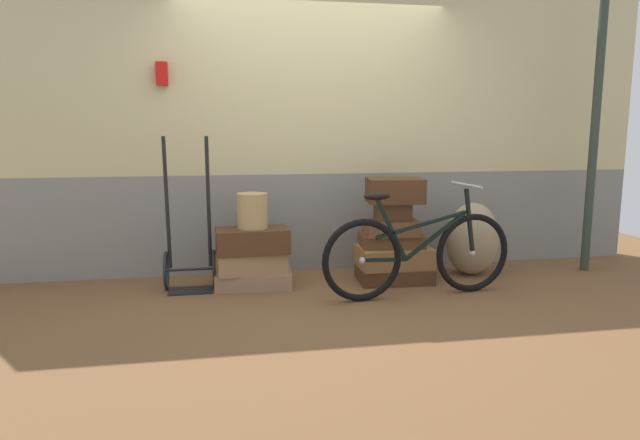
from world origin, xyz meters
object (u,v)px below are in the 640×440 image
suitcase_6 (391,228)px  suitcase_2 (252,240)px  suitcase_1 (251,262)px  suitcase_8 (395,190)px  luggage_trolley (190,256)px  suitcase_0 (254,279)px  suitcase_7 (393,211)px  suitcase_4 (394,257)px  wicker_basket (252,211)px  burlap_sack (472,239)px  bicycle (418,254)px  suitcase_3 (394,274)px  suitcase_5 (391,240)px

suitcase_6 → suitcase_2: bearing=-175.4°
suitcase_1 → suitcase_2: bearing=-64.7°
suitcase_8 → luggage_trolley: (-1.79, 0.07, -0.54)m
suitcase_0 → luggage_trolley: bearing=179.9°
suitcase_7 → suitcase_2: bearing=-173.6°
suitcase_7 → suitcase_4: bearing=-77.1°
suitcase_7 → wicker_basket: bearing=-174.6°
suitcase_7 → burlap_sack: suitcase_7 is taller
wicker_basket → bicycle: bearing=-21.4°
suitcase_0 → suitcase_2: bearing=-99.8°
suitcase_0 → bicycle: bicycle is taller
suitcase_0 → luggage_trolley: luggage_trolley is taller
suitcase_3 → burlap_sack: burlap_sack is taller
suitcase_8 → bicycle: (0.05, -0.50, -0.46)m
suitcase_4 → luggage_trolley: bearing=176.6°
suitcase_8 → burlap_sack: 0.92m
suitcase_4 → suitcase_1: bearing=178.1°
suitcase_4 → suitcase_7: suitcase_7 is taller
wicker_basket → burlap_sack: wicker_basket is taller
suitcase_2 → suitcase_6: suitcase_6 is taller
suitcase_1 → bicycle: 1.42m
suitcase_8 → burlap_sack: (0.79, 0.07, -0.48)m
suitcase_3 → wicker_basket: bearing=-177.3°
suitcase_7 → bicycle: bearing=-79.2°
suitcase_5 → wicker_basket: wicker_basket is taller
suitcase_5 → suitcase_0: bearing=-172.5°
suitcase_4 → bicycle: (0.05, -0.48, 0.13)m
suitcase_0 → wicker_basket: (-0.00, -0.01, 0.60)m
suitcase_3 → suitcase_7: bearing=108.8°
suitcase_4 → suitcase_2: bearing=179.1°
suitcase_0 → suitcase_2: 0.35m
suitcase_3 → wicker_basket: (-1.26, 0.03, 0.60)m
suitcase_5 → bicycle: bicycle is taller
suitcase_6 → luggage_trolley: bearing=-178.0°
suitcase_2 → bicycle: size_ratio=0.37×
suitcase_8 → wicker_basket: 1.26m
suitcase_4 → suitcase_7: size_ratio=2.09×
suitcase_7 → suitcase_8: 0.19m
wicker_basket → luggage_trolley: 0.66m
suitcase_8 → wicker_basket: size_ratio=1.61×
suitcase_6 → suitcase_8: (0.03, 0.01, 0.33)m
suitcase_1 → wicker_basket: bearing=-9.0°
suitcase_6 → bicycle: bearing=-76.1°
suitcase_0 → burlap_sack: size_ratio=0.95×
suitcase_8 → suitcase_1: bearing=-173.9°
suitcase_4 → suitcase_5: 0.15m
suitcase_8 → bicycle: size_ratio=0.29×
suitcase_2 → suitcase_7: (1.25, 0.04, 0.22)m
wicker_basket → burlap_sack: 2.07m
bicycle → suitcase_6: bearing=99.3°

